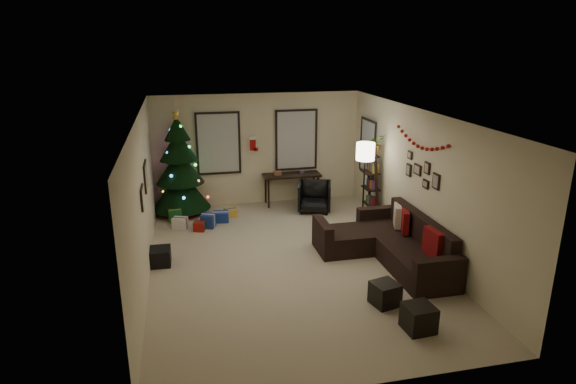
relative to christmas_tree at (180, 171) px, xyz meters
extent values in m
plane|color=#C2B192|center=(1.88, -3.14, -1.03)|extent=(7.00, 7.00, 0.00)
plane|color=white|center=(1.88, -3.14, 1.67)|extent=(7.00, 7.00, 0.00)
plane|color=beige|center=(1.88, 0.36, 0.32)|extent=(5.00, 0.00, 5.00)
plane|color=beige|center=(1.88, -6.64, 0.32)|extent=(5.00, 0.00, 5.00)
plane|color=beige|center=(-0.62, -3.14, 0.32)|extent=(0.00, 7.00, 7.00)
plane|color=beige|center=(4.38, -3.14, 0.32)|extent=(0.00, 7.00, 7.00)
cube|color=#728CB2|center=(0.93, 0.33, 0.52)|extent=(0.94, 0.02, 1.35)
cube|color=beige|center=(0.93, 0.33, 0.52)|extent=(0.94, 0.03, 1.35)
cube|color=#728CB2|center=(2.83, 0.33, 0.52)|extent=(0.94, 0.02, 1.35)
cube|color=beige|center=(2.83, 0.33, 0.52)|extent=(0.94, 0.03, 1.35)
cube|color=#728CB2|center=(4.35, -0.59, 0.47)|extent=(0.05, 0.27, 1.17)
cube|color=beige|center=(4.35, -0.59, 0.47)|extent=(0.05, 0.45, 1.17)
cylinder|color=black|center=(0.00, 0.00, -0.88)|extent=(0.10, 0.10, 0.29)
cone|color=black|center=(0.00, 0.00, -0.44)|extent=(1.33, 1.33, 0.93)
cone|color=black|center=(0.00, 0.00, 0.10)|extent=(1.10, 1.10, 0.78)
cone|color=black|center=(0.00, 0.00, 0.59)|extent=(0.86, 0.86, 0.69)
cone|color=black|center=(0.00, 0.00, 0.98)|extent=(0.59, 0.59, 0.54)
cylinder|color=maroon|center=(0.00, 0.00, -1.01)|extent=(1.08, 1.08, 0.04)
cube|color=navy|center=(0.83, -0.79, -0.92)|extent=(0.35, 0.28, 0.22)
cube|color=#14591E|center=(-0.17, -0.59, -0.89)|extent=(0.26, 0.26, 0.28)
cube|color=silver|center=(-0.07, -1.04, -0.90)|extent=(0.30, 0.22, 0.25)
cube|color=gold|center=(1.08, -0.49, -0.94)|extent=(0.25, 0.30, 0.18)
cube|color=maroon|center=(0.33, -1.24, -0.93)|extent=(0.22, 0.22, 0.20)
cube|color=navy|center=(0.53, -1.09, -0.88)|extent=(0.28, 0.25, 0.30)
cube|color=black|center=(3.91, -3.60, -0.82)|extent=(0.86, 2.30, 0.40)
cube|color=black|center=(4.24, -3.60, -0.39)|extent=(0.20, 2.30, 0.46)
cube|color=black|center=(3.91, -4.85, -0.71)|extent=(0.86, 0.20, 0.63)
cube|color=black|center=(3.91, -2.36, -0.71)|extent=(0.86, 0.20, 0.63)
cube|color=black|center=(3.08, -2.89, -0.82)|extent=(0.81, 0.86, 0.40)
cube|color=black|center=(2.58, -2.89, -0.71)|extent=(0.18, 0.86, 0.63)
cube|color=maroon|center=(4.09, -4.28, -0.39)|extent=(0.15, 0.48, 0.47)
cube|color=maroon|center=(4.09, -3.22, -0.39)|extent=(0.25, 0.44, 0.42)
cube|color=beige|center=(4.09, -2.89, -0.40)|extent=(0.26, 0.44, 0.42)
cube|color=black|center=(2.97, -4.94, -0.85)|extent=(0.46, 0.46, 0.36)
cube|color=black|center=(3.15, -5.70, -0.84)|extent=(0.43, 0.43, 0.38)
cube|color=black|center=(2.67, 0.08, -0.29)|extent=(1.40, 0.50, 0.05)
cylinder|color=black|center=(2.05, -0.12, -0.68)|extent=(0.05, 0.05, 0.70)
cylinder|color=black|center=(2.05, 0.29, -0.68)|extent=(0.05, 0.05, 0.70)
cylinder|color=black|center=(3.28, -0.12, -0.68)|extent=(0.05, 0.05, 0.70)
cylinder|color=black|center=(3.28, 0.29, -0.68)|extent=(0.05, 0.05, 0.70)
imported|color=black|center=(3.07, -0.57, -0.67)|extent=(0.85, 0.82, 0.71)
cube|color=black|center=(4.20, -1.54, -0.17)|extent=(0.05, 0.05, 1.71)
cube|color=black|center=(4.20, -1.08, -0.17)|extent=(0.05, 0.05, 1.71)
cube|color=black|center=(4.17, -1.31, -0.69)|extent=(0.30, 0.47, 0.03)
cube|color=black|center=(4.17, -1.31, -0.31)|extent=(0.30, 0.47, 0.03)
cube|color=black|center=(4.17, -1.31, 0.07)|extent=(0.30, 0.47, 0.03)
cube|color=black|center=(4.17, -1.31, 0.44)|extent=(0.30, 0.47, 0.03)
imported|color=#4C4C4C|center=(4.18, -1.45, 0.79)|extent=(0.57, 0.53, 0.50)
cylinder|color=black|center=(3.83, -1.72, -1.01)|extent=(0.32, 0.32, 0.03)
cylinder|color=black|center=(3.83, -1.72, -0.22)|extent=(0.03, 0.03, 1.55)
cylinder|color=white|center=(3.83, -1.72, 0.64)|extent=(0.39, 0.39, 0.37)
cube|color=black|center=(-0.60, -2.31, 0.53)|extent=(0.04, 0.60, 0.50)
cube|color=tan|center=(-0.60, -2.31, 0.53)|extent=(0.01, 0.54, 0.45)
cube|color=black|center=(-0.60, -3.40, 0.48)|extent=(0.04, 0.45, 0.35)
cube|color=beige|center=(-0.60, -3.40, 0.48)|extent=(0.01, 0.41, 0.31)
cube|color=black|center=(4.36, -3.74, 0.52)|extent=(0.03, 0.22, 0.28)
cube|color=black|center=(4.36, -3.39, 0.67)|extent=(0.03, 0.18, 0.22)
cube|color=black|center=(4.36, -3.39, 0.37)|extent=(0.03, 0.20, 0.16)
cube|color=black|center=(4.36, -3.04, 0.55)|extent=(0.03, 0.26, 0.20)
cube|color=black|center=(4.36, -2.69, 0.45)|extent=(0.03, 0.18, 0.24)
cube|color=black|center=(4.36, -2.69, 0.75)|extent=(0.03, 0.16, 0.16)
cube|color=#990F0C|center=(1.73, 0.18, 0.50)|extent=(0.14, 0.04, 0.30)
cube|color=white|center=(1.73, 0.18, 0.65)|extent=(0.16, 0.05, 0.08)
cube|color=#990F0C|center=(1.80, 0.18, 0.37)|extent=(0.10, 0.04, 0.08)
cube|color=#990F0C|center=(2.06, 0.47, 0.52)|extent=(0.14, 0.04, 0.30)
cube|color=white|center=(2.06, 0.47, 0.67)|extent=(0.16, 0.05, 0.08)
cube|color=#990F0C|center=(2.13, 0.47, 0.39)|extent=(0.10, 0.04, 0.08)
cube|color=black|center=(-0.56, -2.75, -0.87)|extent=(0.63, 0.43, 0.31)
camera|label=1|loc=(0.05, -11.15, 2.91)|focal=30.53mm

